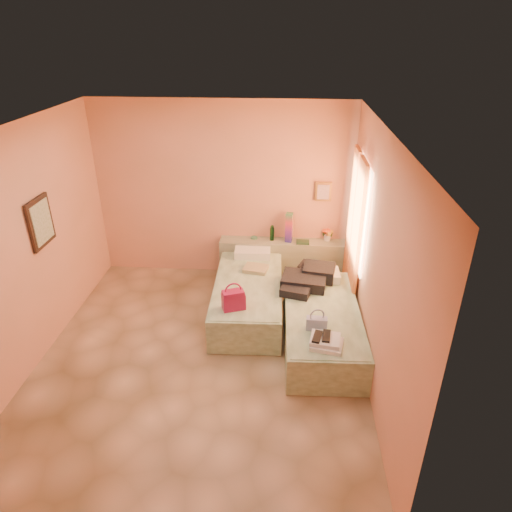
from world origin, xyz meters
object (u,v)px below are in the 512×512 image
at_px(green_book, 303,242).
at_px(magenta_handbag, 233,299).
at_px(bed_left, 248,296).
at_px(flower_vase, 328,233).
at_px(water_bottle, 272,233).
at_px(towel_stack, 327,342).
at_px(headboard_ledge, 283,259).
at_px(blue_handbag, 317,323).
at_px(bed_right, 321,326).

bearing_deg(green_book, magenta_handbag, -117.33).
distance_m(bed_left, flower_vase, 1.71).
distance_m(bed_left, water_bottle, 1.23).
relative_size(magenta_handbag, towel_stack, 0.81).
relative_size(water_bottle, magenta_handbag, 0.85).
bearing_deg(headboard_ledge, blue_handbag, -78.68).
relative_size(flower_vase, blue_handbag, 0.98).
xyz_separation_m(water_bottle, blue_handbag, (0.62, -2.14, -0.19)).
height_order(green_book, magenta_handbag, magenta_handbag).
distance_m(green_book, blue_handbag, 2.07).
bearing_deg(headboard_ledge, bed_right, -72.84).
distance_m(water_bottle, flower_vase, 0.88).
distance_m(headboard_ledge, towel_stack, 2.50).
distance_m(flower_vase, magenta_handbag, 2.25).
xyz_separation_m(bed_right, blue_handbag, (-0.10, -0.42, 0.33)).
relative_size(headboard_ledge, water_bottle, 8.49).
relative_size(water_bottle, blue_handbag, 0.98).
bearing_deg(bed_right, headboard_ledge, 105.48).
bearing_deg(bed_left, towel_stack, -55.56).
xyz_separation_m(bed_left, green_book, (0.78, 1.00, 0.42)).
distance_m(headboard_ledge, bed_right, 1.78).
bearing_deg(magenta_handbag, blue_handbag, -40.25).
xyz_separation_m(water_bottle, towel_stack, (0.72, -2.46, -0.22)).
bearing_deg(blue_handbag, flower_vase, 85.54).
relative_size(bed_left, bed_right, 1.00).
bearing_deg(green_book, flower_vase, 19.49).
bearing_deg(bed_left, bed_right, -34.50).
bearing_deg(water_bottle, green_book, -8.97).
bearing_deg(water_bottle, bed_left, -105.01).
relative_size(flower_vase, magenta_handbag, 0.85).
height_order(headboard_ledge, blue_handbag, blue_handbag).
height_order(headboard_ledge, towel_stack, headboard_ledge).
bearing_deg(flower_vase, water_bottle, -176.39).
bearing_deg(green_book, blue_handbag, -85.73).
height_order(bed_right, magenta_handbag, magenta_handbag).
bearing_deg(blue_handbag, magenta_handbag, 162.77).
relative_size(water_bottle, flower_vase, 1.00).
bearing_deg(bed_left, water_bottle, 73.31).
relative_size(bed_right, water_bottle, 8.28).
bearing_deg(green_book, bed_left, -127.26).
bearing_deg(blue_handbag, water_bottle, 108.48).
bearing_deg(towel_stack, headboard_ledge, 102.21).
xyz_separation_m(magenta_handbag, towel_stack, (1.13, -0.68, -0.08)).
bearing_deg(water_bottle, blue_handbag, -73.89).
relative_size(headboard_ledge, green_book, 10.10).
xyz_separation_m(flower_vase, towel_stack, (-0.16, -2.51, -0.22)).
distance_m(headboard_ledge, green_book, 0.46).
height_order(headboard_ledge, bed_right, headboard_ledge).
bearing_deg(bed_right, bed_left, 145.50).
bearing_deg(green_book, bed_right, -81.35).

